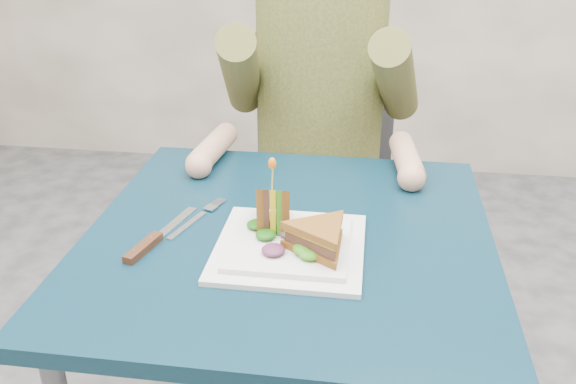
# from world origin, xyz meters

# --- Properties ---
(table) EXTENTS (0.75, 0.75, 0.73)m
(table) POSITION_xyz_m (0.00, 0.00, 0.65)
(table) COLOR #08202E
(table) RESTS_ON ground
(chair) EXTENTS (0.42, 0.40, 0.93)m
(chair) POSITION_xyz_m (0.00, 0.71, 0.54)
(chair) COLOR #47474C
(chair) RESTS_ON ground
(diner) EXTENTS (0.54, 0.59, 0.74)m
(diner) POSITION_xyz_m (-0.00, 0.59, 0.91)
(diner) COLOR #525627
(diner) RESTS_ON chair
(plate) EXTENTS (0.26, 0.26, 0.02)m
(plate) POSITION_xyz_m (0.01, -0.06, 0.74)
(plate) COLOR white
(plate) RESTS_ON table
(sandwich_flat) EXTENTS (0.19, 0.19, 0.05)m
(sandwich_flat) POSITION_xyz_m (0.07, -0.09, 0.78)
(sandwich_flat) COLOR brown
(sandwich_flat) RESTS_ON plate
(sandwich_upright) EXTENTS (0.08, 0.13, 0.13)m
(sandwich_upright) POSITION_xyz_m (-0.03, -0.02, 0.78)
(sandwich_upright) COLOR brown
(sandwich_upright) RESTS_ON plate
(fork) EXTENTS (0.07, 0.17, 0.01)m
(fork) POSITION_xyz_m (-0.18, 0.02, 0.73)
(fork) COLOR silver
(fork) RESTS_ON table
(knife) EXTENTS (0.07, 0.22, 0.02)m
(knife) POSITION_xyz_m (-0.24, -0.08, 0.74)
(knife) COLOR silver
(knife) RESTS_ON table
(toothpick) EXTENTS (0.01, 0.01, 0.06)m
(toothpick) POSITION_xyz_m (-0.03, -0.02, 0.85)
(toothpick) COLOR tan
(toothpick) RESTS_ON sandwich_upright
(toothpick_frill) EXTENTS (0.01, 0.01, 0.02)m
(toothpick_frill) POSITION_xyz_m (-0.03, -0.02, 0.88)
(toothpick_frill) COLOR orange
(toothpick_frill) RESTS_ON sandwich_upright
(lettuce_spill) EXTENTS (0.15, 0.13, 0.02)m
(lettuce_spill) POSITION_xyz_m (0.02, -0.05, 0.76)
(lettuce_spill) COLOR #337A14
(lettuce_spill) RESTS_ON plate
(onion_ring) EXTENTS (0.04, 0.04, 0.02)m
(onion_ring) POSITION_xyz_m (0.03, -0.06, 0.77)
(onion_ring) COLOR #9E4C7A
(onion_ring) RESTS_ON plate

